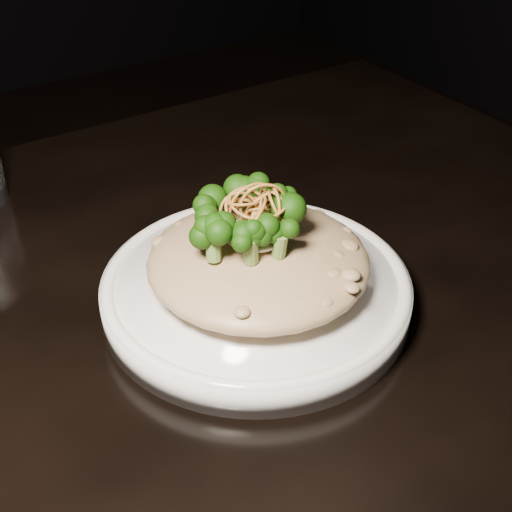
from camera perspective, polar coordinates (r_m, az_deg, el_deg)
The scene contains 6 objects.
table at distance 0.73m, azimuth -4.90°, elevation -8.17°, with size 1.10×0.80×0.75m.
plate at distance 0.65m, azimuth 0.00°, elevation -2.90°, with size 0.28×0.28×0.03m, color white.
risotto at distance 0.63m, azimuth 0.19°, elevation -0.38°, with size 0.20×0.20×0.04m, color brown.
broccoli at distance 0.61m, azimuth -0.62°, elevation 3.09°, with size 0.12×0.12×0.04m, color black, non-canonical shape.
cheese at distance 0.61m, azimuth -0.06°, elevation 1.78°, with size 0.05×0.05×0.02m, color white.
shallots at distance 0.61m, azimuth -0.08°, elevation 4.18°, with size 0.05×0.05×0.03m, color brown, non-canonical shape.
Camera 1 is at (-0.24, -0.48, 1.17)m, focal length 50.00 mm.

